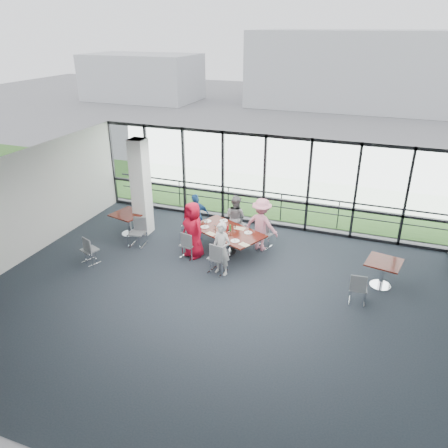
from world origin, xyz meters
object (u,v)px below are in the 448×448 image
(diner_far_right, at_px, (261,224))
(chair_main_fr, at_px, (264,235))
(chair_spare_r, at_px, (358,288))
(diner_near_left, at_px, (193,230))
(chair_main_fl, at_px, (238,225))
(diner_far_left, at_px, (236,217))
(side_table_right, at_px, (384,266))
(main_table, at_px, (227,234))
(diner_end, at_px, (196,217))
(chair_main_end, at_px, (191,224))
(side_table_left, at_px, (128,216))
(diner_near_right, at_px, (222,249))
(chair_spare_la, at_px, (90,250))
(chair_spare_lb, at_px, (137,233))
(structural_column, at_px, (141,187))
(chair_main_nl, at_px, (188,245))
(chair_main_nr, at_px, (217,258))

(diner_far_right, relative_size, chair_main_fr, 2.00)
(diner_far_right, height_order, chair_spare_r, diner_far_right)
(diner_near_left, distance_m, chair_main_fl, 1.96)
(diner_far_left, bearing_deg, side_table_right, -178.44)
(main_table, bearing_deg, diner_far_left, 120.18)
(diner_end, xyz_separation_m, chair_main_end, (-0.28, 0.16, -0.36))
(side_table_left, distance_m, diner_end, 2.30)
(diner_far_left, bearing_deg, diner_end, 39.07)
(diner_near_right, relative_size, diner_end, 1.01)
(chair_spare_la, bearing_deg, chair_spare_lb, 85.68)
(structural_column, relative_size, chair_main_end, 3.93)
(chair_main_fr, height_order, chair_spare_r, chair_spare_r)
(side_table_left, relative_size, chair_main_fl, 1.29)
(chair_main_fr, bearing_deg, diner_far_left, 1.46)
(chair_main_nl, bearing_deg, diner_far_left, 72.69)
(chair_spare_la, bearing_deg, diner_near_left, 51.28)
(diner_near_right, bearing_deg, chair_spare_la, -155.46)
(chair_spare_lb, bearing_deg, diner_far_left, -157.97)
(diner_near_left, xyz_separation_m, chair_spare_r, (4.88, -0.79, -0.44))
(diner_near_right, bearing_deg, chair_main_fr, 83.68)
(diner_far_left, distance_m, chair_spare_la, 4.62)
(diner_far_right, height_order, chair_main_fl, diner_far_right)
(diner_end, xyz_separation_m, chair_spare_la, (-2.28, -2.59, -0.34))
(side_table_left, distance_m, diner_near_right, 4.01)
(structural_column, relative_size, diner_near_left, 1.84)
(diner_far_left, height_order, chair_spare_la, diner_far_left)
(diner_far_right, xyz_separation_m, chair_main_end, (-2.46, 0.14, -0.43))
(side_table_right, height_order, chair_main_nr, chair_main_nr)
(diner_near_right, distance_m, chair_main_nl, 1.42)
(side_table_right, height_order, diner_far_right, diner_far_right)
(side_table_right, height_order, diner_near_right, diner_near_right)
(structural_column, xyz_separation_m, main_table, (3.15, -0.41, -0.95))
(side_table_left, bearing_deg, diner_near_right, -18.92)
(structural_column, xyz_separation_m, chair_spare_lb, (0.32, -0.98, -1.15))
(chair_spare_la, bearing_deg, diner_near_right, 34.38)
(chair_main_nr, xyz_separation_m, chair_spare_r, (3.85, -0.14, -0.04))
(side_table_left, bearing_deg, chair_main_fl, 17.15)
(chair_main_nl, bearing_deg, diner_near_right, -12.00)
(chair_main_nr, relative_size, chair_main_end, 1.14)
(chair_main_nr, relative_size, chair_spare_lb, 1.04)
(side_table_right, relative_size, chair_main_nr, 1.09)
(diner_far_right, relative_size, chair_main_nr, 1.81)
(side_table_left, distance_m, chair_spare_la, 2.11)
(chair_main_fr, bearing_deg, chair_main_fl, -6.00)
(structural_column, xyz_separation_m, chair_main_end, (1.58, 0.33, -1.19))
(chair_main_nr, xyz_separation_m, chair_spare_lb, (-2.97, 0.63, -0.02))
(chair_main_nr, distance_m, chair_spare_r, 3.85)
(side_table_right, height_order, chair_main_fl, chair_main_fl)
(diner_far_right, distance_m, chair_main_nl, 2.33)
(diner_far_right, xyz_separation_m, chair_main_fr, (0.06, 0.17, -0.42))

